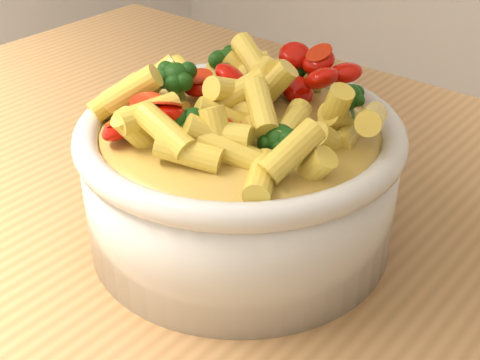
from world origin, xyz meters
The scene contains 2 objects.
serving_bowl centered at (-0.09, 0.04, 0.95)m, with size 0.24×0.24×0.10m.
pasta_salad centered at (-0.09, 0.04, 1.01)m, with size 0.19×0.19×0.04m.
Camera 1 is at (0.18, -0.29, 1.21)m, focal length 50.00 mm.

